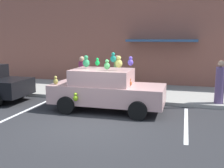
{
  "coord_description": "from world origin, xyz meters",
  "views": [
    {
      "loc": [
        2.77,
        -7.34,
        2.68
      ],
      "look_at": [
        0.04,
        2.38,
        0.9
      ],
      "focal_mm": 41.93,
      "sensor_mm": 36.0,
      "label": 1
    }
  ],
  "objects_px": {
    "teddy_bear_on_sidewalk": "(84,87)",
    "plush_covered_car": "(106,89)",
    "pedestrian_walking_past": "(220,83)",
    "pedestrian_by_lamp": "(117,72)",
    "pedestrian_near_shopfront": "(82,77)"
  },
  "relations": [
    {
      "from": "pedestrian_by_lamp",
      "to": "teddy_bear_on_sidewalk",
      "type": "bearing_deg",
      "value": -121.16
    },
    {
      "from": "teddy_bear_on_sidewalk",
      "to": "pedestrian_walking_past",
      "type": "distance_m",
      "value": 5.87
    },
    {
      "from": "teddy_bear_on_sidewalk",
      "to": "plush_covered_car",
      "type": "bearing_deg",
      "value": -50.8
    },
    {
      "from": "plush_covered_car",
      "to": "pedestrian_walking_past",
      "type": "relative_size",
      "value": 2.48
    },
    {
      "from": "teddy_bear_on_sidewalk",
      "to": "pedestrian_near_shopfront",
      "type": "relative_size",
      "value": 0.32
    },
    {
      "from": "plush_covered_car",
      "to": "pedestrian_near_shopfront",
      "type": "xyz_separation_m",
      "value": [
        -1.62,
        1.64,
        0.17
      ]
    },
    {
      "from": "pedestrian_by_lamp",
      "to": "plush_covered_car",
      "type": "bearing_deg",
      "value": -81.21
    },
    {
      "from": "pedestrian_by_lamp",
      "to": "pedestrian_near_shopfront",
      "type": "bearing_deg",
      "value": -113.88
    },
    {
      "from": "teddy_bear_on_sidewalk",
      "to": "pedestrian_near_shopfront",
      "type": "distance_m",
      "value": 0.73
    },
    {
      "from": "pedestrian_walking_past",
      "to": "pedestrian_by_lamp",
      "type": "bearing_deg",
      "value": 154.3
    },
    {
      "from": "pedestrian_near_shopfront",
      "to": "pedestrian_by_lamp",
      "type": "height_order",
      "value": "pedestrian_near_shopfront"
    },
    {
      "from": "plush_covered_car",
      "to": "pedestrian_walking_past",
      "type": "bearing_deg",
      "value": 21.78
    },
    {
      "from": "plush_covered_car",
      "to": "pedestrian_walking_past",
      "type": "xyz_separation_m",
      "value": [
        4.12,
        1.65,
        0.14
      ]
    },
    {
      "from": "pedestrian_by_lamp",
      "to": "pedestrian_walking_past",
      "type": "bearing_deg",
      "value": -25.7
    },
    {
      "from": "plush_covered_car",
      "to": "teddy_bear_on_sidewalk",
      "type": "bearing_deg",
      "value": 129.2
    }
  ]
}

